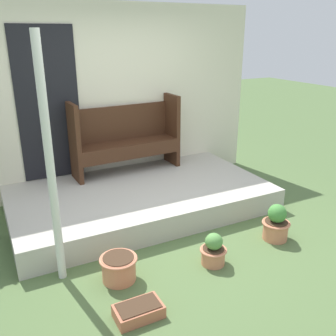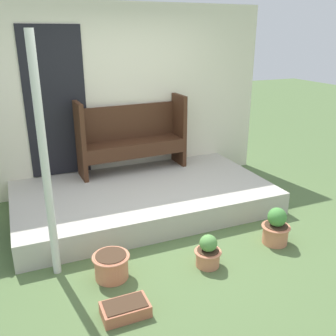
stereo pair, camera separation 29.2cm
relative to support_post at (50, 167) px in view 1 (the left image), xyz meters
The scene contains 9 objects.
ground_plane 1.69m from the support_post, ahead, with size 24.00×24.00×0.00m, color #516B3D.
porch_slab 1.89m from the support_post, 39.10° to the left, with size 3.27×1.82×0.30m.
house_wall 2.31m from the support_post, 58.19° to the left, with size 4.47×0.08×2.60m.
support_post is the anchor object (origin of this frame).
bench 2.20m from the support_post, 52.21° to the left, with size 1.56×0.47×1.05m.
flower_pot_left 1.13m from the support_post, 31.79° to the right, with size 0.36×0.36×0.25m.
flower_pot_middle 1.77m from the support_post, 18.72° to the right, with size 0.27×0.27×0.34m.
flower_pot_right 2.51m from the support_post, ahead, with size 0.31×0.31×0.42m.
planter_box_rect 1.42m from the support_post, 62.11° to the right, with size 0.39×0.23×0.11m.
Camera 1 is at (-1.74, -3.25, 2.21)m, focal length 40.00 mm.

